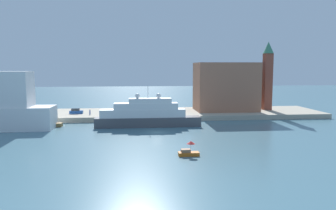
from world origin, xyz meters
name	(u,v)px	position (x,y,z in m)	size (l,w,h in m)	color
ground	(157,132)	(0.00, 0.00, 0.00)	(400.00, 400.00, 0.00)	slate
quay_dock	(152,114)	(0.00, 26.99, 0.74)	(110.00, 21.98, 1.48)	#ADA38E
large_yacht	(146,115)	(-2.34, 8.07, 3.08)	(28.08, 3.83, 10.99)	#4C4C51
small_motorboat	(189,151)	(4.13, -22.01, 0.84)	(3.71, 1.53, 2.66)	#C66019
work_barge	(50,125)	(-28.00, 10.40, 0.49)	(6.43, 1.96, 0.98)	olive
harbor_building	(226,87)	(24.70, 27.89, 9.39)	(19.94, 12.47, 15.83)	#9E664C
bell_tower	(268,73)	(39.12, 28.25, 13.84)	(3.53, 3.53, 22.75)	brown
parked_car	(76,111)	(-23.58, 24.95, 2.16)	(4.04, 1.82, 1.58)	#1E4C99
person_figure	(90,112)	(-19.00, 22.24, 2.22)	(0.36, 0.36, 1.60)	#334C8C
mooring_bollard	(170,114)	(5.04, 17.46, 1.93)	(0.48, 0.48, 0.90)	black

